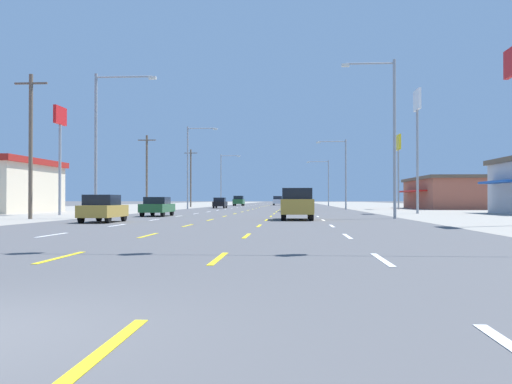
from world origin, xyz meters
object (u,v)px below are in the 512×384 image
at_px(hatchback_far_left_far, 220,203).
at_px(streetlight_left_row_2, 223,176).
at_px(hatchback_far_left_nearest, 103,208).
at_px(streetlight_right_row_1, 343,169).
at_px(suv_far_left_farther, 239,201).
at_px(streetlight_left_row_0, 102,134).
at_px(pole_sign_left_row_1, 60,133).
at_px(suv_center_turn_farthest, 278,201).
at_px(sedan_inner_right_midfar, 293,204).
at_px(pole_sign_right_row_2, 398,151).
at_px(pole_sign_right_row_1, 417,119).
at_px(streetlight_left_row_1, 190,162).
at_px(streetlight_right_row_2, 326,179).
at_px(suv_inner_right_near, 297,203).
at_px(streetlight_right_row_0, 390,128).
at_px(sedan_far_left_mid, 157,206).

relative_size(hatchback_far_left_far, streetlight_left_row_2, 0.40).
xyz_separation_m(hatchback_far_left_nearest, streetlight_right_row_1, (16.97, 40.96, 4.39)).
bearing_deg(suv_far_left_farther, streetlight_left_row_0, -91.99).
height_order(pole_sign_left_row_1, streetlight_right_row_1, streetlight_right_row_1).
bearing_deg(suv_center_turn_farthest, streetlight_left_row_2, -123.30).
distance_m(sedan_inner_right_midfar, streetlight_left_row_2, 48.53).
height_order(hatchback_far_left_far, suv_center_turn_farthest, suv_center_turn_farthest).
height_order(suv_center_turn_farthest, pole_sign_right_row_2, pole_sign_right_row_2).
height_order(pole_sign_right_row_1, streetlight_left_row_1, pole_sign_right_row_1).
height_order(sedan_inner_right_midfar, streetlight_right_row_2, streetlight_right_row_2).
height_order(suv_inner_right_near, pole_sign_right_row_1, pole_sign_right_row_1).
distance_m(suv_center_turn_farthest, streetlight_left_row_0, 83.91).
bearing_deg(pole_sign_left_row_1, streetlight_right_row_0, -14.94).
relative_size(sedan_inner_right_midfar, streetlight_left_row_2, 0.46).
relative_size(sedan_far_left_mid, hatchback_far_left_far, 1.15).
bearing_deg(streetlight_left_row_1, streetlight_right_row_1, -0.00).
distance_m(pole_sign_right_row_1, streetlight_left_row_1, 31.87).
relative_size(streetlight_left_row_1, streetlight_right_row_1, 1.20).
relative_size(hatchback_far_left_far, suv_center_turn_farthest, 0.80).
distance_m(suv_inner_right_near, streetlight_left_row_2, 71.64).
distance_m(suv_center_turn_farthest, streetlight_right_row_1, 50.31).
distance_m(hatchback_far_left_nearest, sedan_far_left_mid, 11.40).
distance_m(hatchback_far_left_nearest, streetlight_left_row_0, 8.96).
bearing_deg(streetlight_left_row_2, suv_center_turn_farthest, 56.70).
relative_size(streetlight_left_row_0, streetlight_right_row_2, 1.15).
distance_m(hatchback_far_left_nearest, streetlight_left_row_1, 41.39).
distance_m(sedan_inner_right_midfar, streetlight_right_row_0, 23.01).
xyz_separation_m(suv_inner_right_near, streetlight_right_row_1, (6.10, 36.26, 4.14)).
bearing_deg(pole_sign_right_row_2, streetlight_right_row_0, -101.45).
bearing_deg(streetlight_right_row_2, suv_inner_right_near, -94.91).
bearing_deg(hatchback_far_left_far, pole_sign_right_row_1, -53.02).
distance_m(streetlight_left_row_0, streetlight_left_row_2, 67.90).
relative_size(hatchback_far_left_nearest, suv_center_turn_farthest, 0.80).
distance_m(streetlight_left_row_1, streetlight_right_row_1, 19.57).
height_order(pole_sign_left_row_1, pole_sign_right_row_1, pole_sign_right_row_1).
height_order(hatchback_far_left_nearest, pole_sign_right_row_2, pole_sign_right_row_2).
bearing_deg(hatchback_far_left_far, sedan_inner_right_midfar, -63.58).
xyz_separation_m(pole_sign_left_row_1, streetlight_left_row_0, (5.84, -6.78, -0.94)).
distance_m(sedan_inner_right_midfar, hatchback_far_left_far, 23.40).
bearing_deg(streetlight_left_row_1, streetlight_right_row_0, -59.96).
bearing_deg(sedan_inner_right_midfar, suv_inner_right_near, -89.34).
relative_size(pole_sign_left_row_1, streetlight_right_row_2, 1.03).
bearing_deg(hatchback_far_left_nearest, streetlight_right_row_1, 67.50).
relative_size(sedan_inner_right_midfar, hatchback_far_left_far, 1.15).
height_order(hatchback_far_left_far, streetlight_right_row_1, streetlight_right_row_1).
distance_m(hatchback_far_left_far, streetlight_right_row_1, 19.30).
bearing_deg(suv_inner_right_near, sedan_far_left_mid, 147.63).
bearing_deg(streetlight_right_row_0, hatchback_far_left_nearest, -157.65).
distance_m(sedan_far_left_mid, pole_sign_right_row_1, 24.70).
relative_size(streetlight_left_row_1, streetlight_left_row_2, 1.09).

